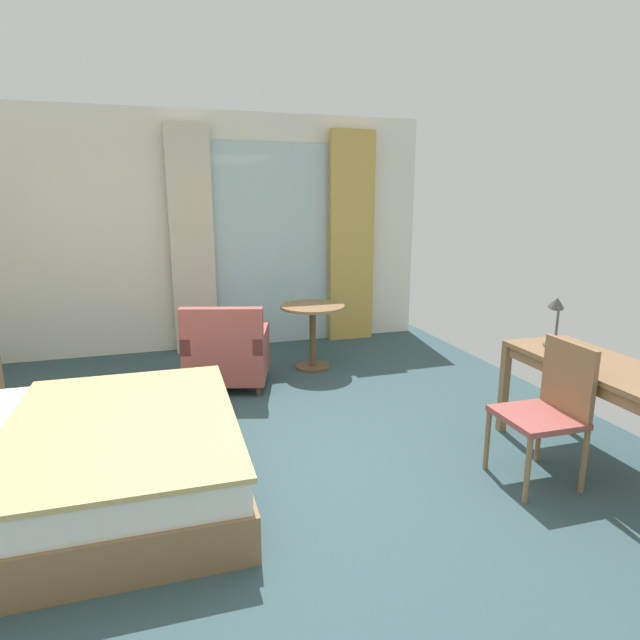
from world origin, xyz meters
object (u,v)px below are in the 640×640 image
desk_chair (549,405)px  desk_lamp (556,316)px  writing_desk (610,379)px  armchair_by_window (227,354)px  bed (53,463)px  round_cafe_table (313,321)px

desk_chair → desk_lamp: desk_lamp is taller
writing_desk → armchair_by_window: (-2.23, 2.43, -0.32)m
armchair_by_window → writing_desk: bearing=-47.4°
bed → writing_desk: bed is taller
desk_lamp → desk_chair: bearing=-130.9°
bed → armchair_by_window: 2.18m
writing_desk → desk_chair: bearing=177.5°
bed → desk_chair: bed is taller
desk_chair → desk_lamp: (0.46, 0.53, 0.45)m
bed → round_cafe_table: size_ratio=3.07×
desk_lamp → round_cafe_table: 2.58m
bed → desk_lamp: size_ratio=5.57×
desk_chair → writing_desk: bearing=-2.5°
desk_chair → round_cafe_table: size_ratio=1.33×
desk_chair → desk_lamp: size_ratio=2.42×
round_cafe_table → armchair_by_window: bearing=-161.3°
writing_desk → desk_lamp: (0.01, 0.55, 0.32)m
armchair_by_window → desk_chair: bearing=-53.6°
desk_lamp → armchair_by_window: 2.99m
bed → round_cafe_table: bed is taller
desk_lamp → armchair_by_window: (-2.24, 1.88, -0.64)m
desk_chair → armchair_by_window: desk_chair is taller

